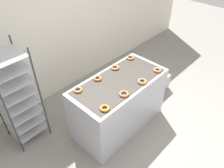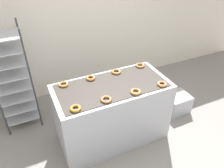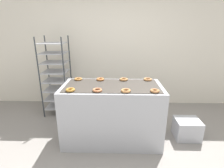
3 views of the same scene
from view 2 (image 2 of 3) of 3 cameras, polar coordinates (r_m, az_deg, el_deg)
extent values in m
plane|color=gray|center=(3.12, 5.16, -20.97)|extent=(14.00, 14.00, 0.00)
cube|color=silver|center=(3.92, -9.66, 16.71)|extent=(8.00, 0.05, 2.80)
cube|color=#A8AAB2|center=(3.13, 0.00, -7.53)|extent=(1.53, 0.75, 0.94)
cube|color=#38332D|center=(2.84, 0.00, -0.40)|extent=(1.41, 0.66, 0.01)
cube|color=#262628|center=(2.96, 10.24, -6.33)|extent=(0.12, 0.07, 0.10)
cylinder|color=#33383D|center=(3.30, -20.09, 0.02)|extent=(0.02, 0.02, 1.62)
cylinder|color=#33383D|center=(3.70, -21.08, 3.70)|extent=(0.02, 0.02, 1.62)
cube|color=#A8AAB2|center=(3.87, -22.24, -7.02)|extent=(0.49, 0.47, 0.01)
cube|color=#A8AAB2|center=(3.75, -22.86, -4.83)|extent=(0.49, 0.47, 0.01)
cube|color=#A8AAB2|center=(3.65, -23.51, -2.50)|extent=(0.49, 0.47, 0.01)
cube|color=#A8AAB2|center=(3.54, -24.20, -0.04)|extent=(0.49, 0.47, 0.01)
cube|color=#A8AAB2|center=(3.45, -24.93, 2.56)|extent=(0.49, 0.47, 0.01)
cube|color=#A8AAB2|center=(3.37, -25.70, 5.30)|extent=(0.49, 0.47, 0.01)
cube|color=#A8AAB2|center=(3.29, -26.51, 8.17)|extent=(0.49, 0.47, 0.01)
cube|color=#A8AAB2|center=(3.93, 16.48, -4.82)|extent=(0.40, 0.35, 0.33)
torus|color=#AB742B|center=(2.48, -9.54, -6.28)|extent=(0.13, 0.13, 0.03)
torus|color=#B06943|center=(2.57, -1.54, -4.05)|extent=(0.14, 0.14, 0.03)
torus|color=#B07643|center=(2.71, 6.19, -2.00)|extent=(0.13, 0.13, 0.03)
torus|color=#AE7242|center=(2.90, 12.93, 0.01)|extent=(0.13, 0.13, 0.03)
torus|color=#AE7235|center=(2.89, -12.56, -0.07)|extent=(0.13, 0.13, 0.03)
torus|color=#B46935|center=(2.96, -5.62, 1.58)|extent=(0.13, 0.13, 0.03)
torus|color=#AC7542|center=(3.09, 1.09, 3.25)|extent=(0.14, 0.14, 0.03)
torus|color=#B17443|center=(3.27, 7.33, 4.85)|extent=(0.14, 0.14, 0.03)
camera|label=1|loc=(1.11, -100.89, 15.62)|focal=35.00mm
camera|label=3|loc=(1.35, 66.04, -25.40)|focal=28.00mm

